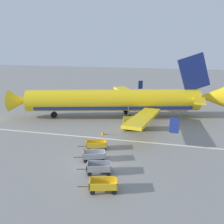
% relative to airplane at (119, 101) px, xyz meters
% --- Properties ---
extents(ground_plane, '(220.00, 220.00, 0.00)m').
position_rel_airplane_xyz_m(ground_plane, '(1.23, -17.66, -3.05)').
color(ground_plane, gray).
extents(apron_stripe, '(120.00, 0.36, 0.01)m').
position_rel_airplane_xyz_m(apron_stripe, '(1.23, -10.53, -3.05)').
color(apron_stripe, silver).
rests_on(apron_stripe, ground).
extents(airplane, '(37.15, 30.11, 11.34)m').
position_rel_airplane_xyz_m(airplane, '(0.00, 0.00, 0.00)').
color(airplane, yellow).
rests_on(airplane, ground).
extents(baggage_cart_nearest, '(3.62, 1.98, 1.07)m').
position_rel_airplane_xyz_m(baggage_cart_nearest, '(3.39, -22.81, -2.45)').
color(baggage_cart_nearest, gold).
rests_on(baggage_cart_nearest, ground).
extents(baggage_cart_second_in_row, '(3.62, 1.96, 1.07)m').
position_rel_airplane_xyz_m(baggage_cart_second_in_row, '(2.13, -19.83, -2.45)').
color(baggage_cart_second_in_row, gray).
rests_on(baggage_cart_second_in_row, ground).
extents(baggage_cart_third_in_row, '(3.60, 2.12, 1.07)m').
position_rel_airplane_xyz_m(baggage_cart_third_in_row, '(0.75, -17.20, -2.45)').
color(baggage_cart_third_in_row, gray).
rests_on(baggage_cart_third_in_row, ground).
extents(baggage_cart_fourth_in_row, '(3.60, 2.11, 1.07)m').
position_rel_airplane_xyz_m(baggage_cart_fourth_in_row, '(0.09, -14.20, -2.45)').
color(baggage_cart_fourth_in_row, gold).
rests_on(baggage_cart_fourth_in_row, ground).
extents(traffic_cone_near_plane, '(0.49, 0.49, 0.65)m').
position_rel_airplane_xyz_m(traffic_cone_near_plane, '(-0.47, -9.04, -2.73)').
color(traffic_cone_near_plane, orange).
rests_on(traffic_cone_near_plane, ground).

